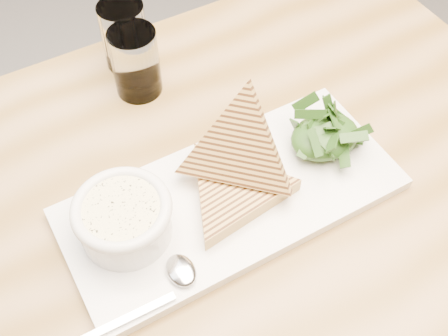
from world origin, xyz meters
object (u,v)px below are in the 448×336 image
table_top (192,219)px  soup_bowl (125,222)px  platter (231,198)px  glass_near (136,62)px  glass_far (125,36)px

table_top → soup_bowl: soup_bowl is taller
platter → table_top: bearing=166.8°
table_top → glass_near: bearing=82.3°
glass_far → soup_bowl: bearing=-113.0°
soup_bowl → glass_far: 0.32m
glass_near → soup_bowl: bearing=-116.6°
platter → glass_near: bearing=94.8°
soup_bowl → glass_near: (0.12, 0.24, 0.01)m
table_top → soup_bowl: 0.10m
table_top → glass_far: (0.04, 0.30, 0.07)m
soup_bowl → glass_far: bearing=67.0°
soup_bowl → glass_near: size_ratio=1.05×
glass_near → glass_far: bearing=81.8°
table_top → platter: size_ratio=2.53×
table_top → platter: platter is taller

